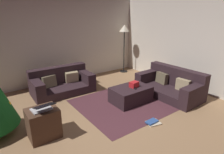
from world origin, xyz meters
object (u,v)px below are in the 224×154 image
(couch_left, at_px, (62,83))
(corner_lamp, at_px, (124,32))
(couch_right, at_px, (171,85))
(side_table, at_px, (43,123))
(ottoman, at_px, (131,94))
(gift_box, at_px, (134,84))
(laptop, at_px, (42,108))
(tv_remote, at_px, (134,88))
(book_stack, at_px, (153,122))

(couch_left, height_order, corner_lamp, corner_lamp)
(couch_left, height_order, couch_right, couch_right)
(couch_right, relative_size, side_table, 3.12)
(ottoman, bearing_deg, couch_left, 125.64)
(couch_right, height_order, ottoman, couch_right)
(gift_box, xyz_separation_m, laptop, (-2.26, -0.19, 0.15))
(couch_right, relative_size, tv_remote, 10.64)
(gift_box, xyz_separation_m, book_stack, (-0.37, -0.99, -0.43))
(tv_remote, bearing_deg, gift_box, 58.56)
(couch_left, distance_m, side_table, 2.05)
(ottoman, height_order, tv_remote, tv_remote)
(couch_left, height_order, gift_box, couch_left)
(gift_box, distance_m, corner_lamp, 2.72)
(ottoman, distance_m, corner_lamp, 2.84)
(side_table, distance_m, laptop, 0.34)
(ottoman, bearing_deg, tv_remote, -81.68)
(couch_right, bearing_deg, laptop, 87.13)
(couch_right, relative_size, ottoman, 1.77)
(couch_left, bearing_deg, book_stack, 109.28)
(side_table, relative_size, book_stack, 1.76)
(ottoman, height_order, book_stack, ottoman)
(side_table, relative_size, laptop, 1.27)
(couch_left, xyz_separation_m, laptop, (-1.04, -1.83, 0.34))
(corner_lamp, bearing_deg, ottoman, -125.24)
(side_table, bearing_deg, book_stack, -24.37)
(couch_left, xyz_separation_m, couch_right, (2.31, -1.92, 0.01))
(couch_right, height_order, corner_lamp, corner_lamp)
(couch_right, xyz_separation_m, corner_lamp, (0.31, 2.38, 1.19))
(tv_remote, bearing_deg, laptop, -168.81)
(side_table, bearing_deg, laptop, -85.15)
(couch_left, relative_size, book_stack, 5.28)
(couch_right, distance_m, tv_remote, 1.17)
(ottoman, relative_size, corner_lamp, 0.56)
(corner_lamp, bearing_deg, couch_left, -169.93)
(couch_left, height_order, side_table, couch_left)
(laptop, bearing_deg, book_stack, -22.90)
(laptop, xyz_separation_m, book_stack, (1.89, -0.80, -0.58))
(tv_remote, height_order, corner_lamp, corner_lamp)
(laptop, distance_m, book_stack, 2.14)
(tv_remote, bearing_deg, couch_right, -2.64)
(laptop, relative_size, book_stack, 1.39)
(tv_remote, xyz_separation_m, corner_lamp, (1.45, 2.17, 1.07))
(couch_right, height_order, gift_box, couch_right)
(gift_box, bearing_deg, couch_left, 126.83)
(couch_left, bearing_deg, corner_lamp, -168.66)
(couch_right, distance_m, gift_box, 1.14)
(couch_left, bearing_deg, gift_box, 128.09)
(book_stack, bearing_deg, side_table, 155.63)
(side_table, bearing_deg, tv_remote, 1.64)
(gift_box, relative_size, side_table, 0.38)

